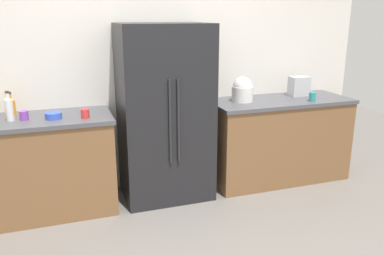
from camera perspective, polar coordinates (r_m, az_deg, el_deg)
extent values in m
cube|color=silver|center=(4.21, -6.15, 10.72)|extent=(4.93, 0.10, 2.89)
cube|color=brown|center=(3.97, -20.86, -5.47)|extent=(1.30, 0.64, 0.89)
cube|color=#4C4C51|center=(3.83, -21.54, 1.00)|extent=(1.33, 0.67, 0.04)
cube|color=brown|center=(4.58, 12.26, -1.91)|extent=(1.54, 0.64, 0.89)
cube|color=#4C4C51|center=(4.46, 12.61, 3.76)|extent=(1.57, 0.67, 0.04)
cube|color=black|center=(3.95, -3.93, 2.04)|extent=(0.88, 0.63, 1.75)
cylinder|color=#262628|center=(3.63, -3.17, 0.79)|extent=(0.02, 0.02, 0.79)
cylinder|color=#262628|center=(3.65, -1.96, 0.90)|extent=(0.02, 0.02, 0.79)
cube|color=silver|center=(4.69, 15.18, 5.77)|extent=(0.21, 0.14, 0.22)
cylinder|color=white|center=(4.26, 7.27, 4.82)|extent=(0.23, 0.23, 0.16)
sphere|color=white|center=(4.25, 7.30, 5.88)|extent=(0.21, 0.21, 0.21)
cylinder|color=white|center=(3.79, -24.87, 2.28)|extent=(0.07, 0.07, 0.19)
cylinder|color=white|center=(3.77, -25.09, 4.11)|extent=(0.03, 0.03, 0.06)
cylinder|color=#333338|center=(3.76, -25.16, 4.66)|extent=(0.03, 0.03, 0.02)
cylinder|color=orange|center=(4.00, -24.67, 2.60)|extent=(0.08, 0.08, 0.14)
cylinder|color=orange|center=(3.98, -24.84, 4.01)|extent=(0.03, 0.03, 0.06)
cylinder|color=#333338|center=(3.98, -24.91, 4.56)|extent=(0.04, 0.04, 0.02)
cylinder|color=teal|center=(4.43, 16.98, 4.27)|extent=(0.07, 0.07, 0.10)
cylinder|color=purple|center=(3.79, -23.09, 1.63)|extent=(0.08, 0.08, 0.08)
cylinder|color=red|center=(3.67, -15.18, 1.95)|extent=(0.08, 0.08, 0.08)
cylinder|color=blue|center=(3.74, -19.37, 1.63)|extent=(0.15, 0.15, 0.06)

